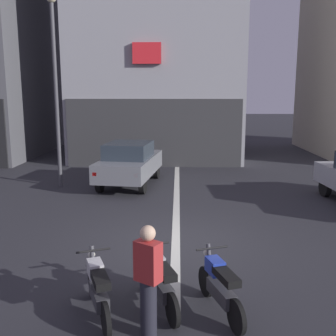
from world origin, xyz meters
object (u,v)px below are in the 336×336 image
motorcycle_silver_row_left_mid (160,281)px  motorcycle_blue_row_centre (220,286)px  car_blue_down_street (201,140)px  street_lamp (55,72)px  person_by_motorcycles (148,281)px  motorcycle_white_row_leftmost (98,288)px  car_grey_crossing_near (130,162)px

motorcycle_silver_row_left_mid → motorcycle_blue_row_centre: 0.96m
car_blue_down_street → street_lamp: street_lamp is taller
motorcycle_silver_row_left_mid → motorcycle_blue_row_centre: (0.95, -0.15, 0.00)m
motorcycle_silver_row_left_mid → person_by_motorcycles: person_by_motorcycles is taller
street_lamp → person_by_motorcycles: size_ratio=4.13×
car_blue_down_street → motorcycle_white_row_leftmost: bearing=-98.8°
car_blue_down_street → motorcycle_blue_row_centre: bearing=-92.2°
car_blue_down_street → motorcycle_silver_row_left_mid: bearing=-95.6°
car_grey_crossing_near → motorcycle_blue_row_centre: 9.25m
motorcycle_blue_row_centre → car_grey_crossing_near: bearing=105.7°
car_grey_crossing_near → motorcycle_white_row_leftmost: car_grey_crossing_near is taller
motorcycle_blue_row_centre → motorcycle_silver_row_left_mid: bearing=171.1°
car_grey_crossing_near → motorcycle_silver_row_left_mid: bearing=-80.0°
car_grey_crossing_near → car_blue_down_street: same height
motorcycle_blue_row_centre → person_by_motorcycles: bearing=-148.4°
person_by_motorcycles → motorcycle_silver_row_left_mid: bearing=81.3°
motorcycle_silver_row_left_mid → motorcycle_blue_row_centre: bearing=-8.9°
car_grey_crossing_near → person_by_motorcycles: (1.42, -9.56, -0.03)m
street_lamp → motorcycle_white_row_leftmost: 9.98m
car_blue_down_street → street_lamp: size_ratio=0.62×
car_grey_crossing_near → motorcycle_white_row_leftmost: (0.59, -9.03, -0.43)m
street_lamp → person_by_motorcycles: 10.59m
motorcycle_silver_row_left_mid → car_blue_down_street: bearing=84.4°
motorcycle_silver_row_left_mid → motorcycle_white_row_leftmost: bearing=-163.3°
motorcycle_blue_row_centre → person_by_motorcycles: size_ratio=0.96×
car_grey_crossing_near → motorcycle_white_row_leftmost: size_ratio=2.72×
car_grey_crossing_near → motorcycle_silver_row_left_mid: 8.89m
car_blue_down_street → motorcycle_blue_row_centre: size_ratio=2.66×
street_lamp → motorcycle_blue_row_centre: street_lamp is taller
person_by_motorcycles → car_grey_crossing_near: bearing=98.5°
person_by_motorcycles → car_blue_down_street: bearing=84.2°
car_blue_down_street → motorcycle_blue_row_centre: 16.20m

